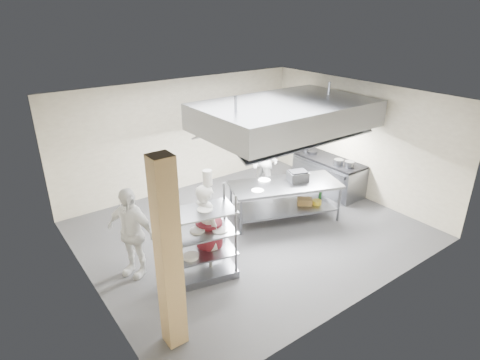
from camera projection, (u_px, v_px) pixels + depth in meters
floor at (250, 230)px, 9.11m from camera, size 7.00×7.00×0.00m
ceiling at (252, 99)px, 7.91m from camera, size 7.00×7.00×0.00m
wall_back at (182, 135)px, 10.73m from camera, size 7.00×0.00×7.00m
wall_left at (83, 216)px, 6.61m from camera, size 0.00×6.00×6.00m
wall_right at (357, 139)px, 10.41m from camera, size 0.00×6.00×6.00m
column at (169, 257)px, 5.53m from camera, size 0.30×0.30×3.00m
exhaust_hood at (285, 115)px, 9.15m from camera, size 4.00×2.50×0.60m
hood_strip_a at (254, 135)px, 8.79m from camera, size 1.60×0.12×0.04m
hood_strip_b at (312, 122)px, 9.77m from camera, size 1.60×0.12×0.04m
wall_shelf at (240, 126)px, 11.59m from camera, size 1.50×0.28×0.04m
island at (284, 201)px, 9.45m from camera, size 2.75×1.88×0.91m
island_worktop at (285, 185)px, 9.28m from camera, size 2.75×1.88×0.06m
island_undershelf at (284, 207)px, 9.51m from camera, size 2.52×1.71×0.04m
pass_rack at (203, 237)px, 7.24m from camera, size 1.26×0.90×1.71m
cooking_range at (328, 175)px, 10.98m from camera, size 0.80×2.00×0.84m
range_top at (330, 160)px, 10.80m from camera, size 0.78×1.96×0.06m
chef_head at (207, 228)px, 7.45m from camera, size 0.45×0.67×1.78m
chef_line at (264, 162)px, 10.73m from camera, size 0.88×0.99×1.69m
chef_plating at (131, 232)px, 7.31m from camera, size 0.88×1.12×1.78m
griddle at (298, 176)px, 9.40m from camera, size 0.53×0.47×0.22m
wicker_basket at (305, 201)px, 9.57m from camera, size 0.42×0.40×0.15m
stockpot at (339, 162)px, 10.32m from camera, size 0.24×0.24×0.16m
plate_stack at (204, 251)px, 7.36m from camera, size 0.28×0.28×0.05m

